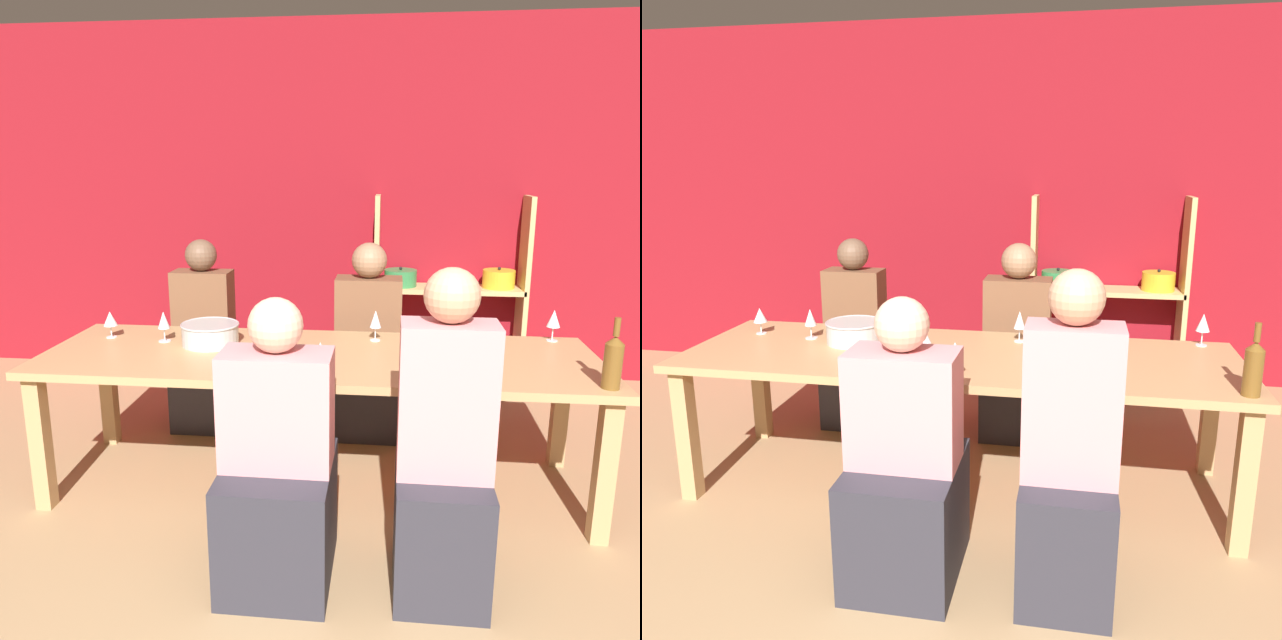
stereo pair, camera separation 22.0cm
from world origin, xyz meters
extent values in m
cube|color=maroon|center=(0.00, 3.83, 1.35)|extent=(8.80, 0.06, 2.70)
cube|color=tan|center=(0.17, 3.63, 0.71)|extent=(0.04, 0.30, 1.43)
cube|color=tan|center=(1.26, 3.63, 0.71)|extent=(0.04, 0.30, 1.43)
cube|color=tan|center=(0.71, 3.63, 0.02)|extent=(1.09, 0.30, 0.04)
cylinder|color=red|center=(0.35, 3.63, 0.09)|extent=(0.22, 0.22, 0.11)
sphere|color=black|center=(0.35, 3.63, 0.16)|extent=(0.02, 0.02, 0.02)
cylinder|color=#235BAD|center=(0.71, 3.63, 0.11)|extent=(0.22, 0.22, 0.15)
sphere|color=black|center=(0.71, 3.63, 0.19)|extent=(0.02, 0.02, 0.02)
cylinder|color=#235BAD|center=(1.08, 3.63, 0.09)|extent=(0.18, 0.18, 0.12)
sphere|color=black|center=(1.08, 3.63, 0.16)|extent=(0.02, 0.02, 0.02)
cube|color=tan|center=(0.71, 3.63, 0.73)|extent=(1.09, 0.30, 0.04)
cylinder|color=#338447|center=(0.35, 3.63, 0.81)|extent=(0.25, 0.25, 0.12)
sphere|color=black|center=(0.35, 3.63, 0.89)|extent=(0.02, 0.02, 0.02)
cylinder|color=gold|center=(1.08, 3.63, 0.82)|extent=(0.24, 0.24, 0.13)
sphere|color=black|center=(1.08, 3.63, 0.90)|extent=(0.02, 0.02, 0.02)
cube|color=tan|center=(-0.08, 1.90, 0.70)|extent=(2.78, 0.91, 0.04)
cube|color=tan|center=(-1.39, 1.53, 0.34)|extent=(0.08, 0.08, 0.68)
cube|color=tan|center=(1.23, 1.53, 0.34)|extent=(0.08, 0.08, 0.68)
cube|color=tan|center=(-1.39, 2.28, 0.34)|extent=(0.08, 0.08, 0.68)
cube|color=tan|center=(1.23, 2.28, 0.34)|extent=(0.08, 0.08, 0.68)
cylinder|color=#B7BABC|center=(-0.67, 2.00, 0.78)|extent=(0.30, 0.30, 0.11)
torus|color=#B7BABC|center=(-0.67, 2.00, 0.83)|extent=(0.31, 0.31, 0.01)
cylinder|color=brown|center=(1.21, 1.54, 0.82)|extent=(0.08, 0.08, 0.20)
cone|color=brown|center=(1.21, 1.54, 0.94)|extent=(0.08, 0.08, 0.03)
cylinder|color=brown|center=(1.21, 1.54, 0.99)|extent=(0.03, 0.03, 0.08)
cylinder|color=white|center=(-0.03, 1.55, 0.72)|extent=(0.07, 0.07, 0.00)
cylinder|color=white|center=(-0.03, 1.55, 0.77)|extent=(0.01, 0.01, 0.09)
cone|color=white|center=(-0.03, 1.55, 0.85)|extent=(0.07, 0.07, 0.07)
cylinder|color=maroon|center=(-0.03, 1.55, 0.83)|extent=(0.04, 0.04, 0.03)
cylinder|color=white|center=(0.20, 2.18, 0.72)|extent=(0.06, 0.06, 0.00)
cylinder|color=white|center=(0.20, 2.18, 0.76)|extent=(0.01, 0.01, 0.07)
cone|color=white|center=(0.20, 2.18, 0.84)|extent=(0.06, 0.06, 0.09)
cylinder|color=beige|center=(0.20, 2.18, 0.82)|extent=(0.03, 0.03, 0.04)
cylinder|color=white|center=(-1.25, 2.08, 0.72)|extent=(0.06, 0.06, 0.00)
cylinder|color=white|center=(-1.25, 2.08, 0.76)|extent=(0.01, 0.01, 0.06)
cone|color=white|center=(-1.25, 2.08, 0.83)|extent=(0.08, 0.08, 0.08)
cylinder|color=maroon|center=(-1.25, 2.08, 0.81)|extent=(0.04, 0.04, 0.03)
cylinder|color=white|center=(-0.24, 1.81, 0.72)|extent=(0.06, 0.06, 0.00)
cylinder|color=white|center=(-0.24, 1.81, 0.76)|extent=(0.01, 0.01, 0.07)
cone|color=white|center=(-0.24, 1.81, 0.83)|extent=(0.08, 0.08, 0.08)
cylinder|color=white|center=(-0.93, 2.03, 0.72)|extent=(0.07, 0.07, 0.00)
cylinder|color=white|center=(-0.93, 2.03, 0.76)|extent=(0.01, 0.01, 0.07)
cone|color=white|center=(-0.93, 2.03, 0.84)|extent=(0.06, 0.06, 0.09)
cylinder|color=white|center=(1.15, 2.28, 0.72)|extent=(0.06, 0.06, 0.00)
cylinder|color=white|center=(1.15, 2.28, 0.76)|extent=(0.01, 0.01, 0.07)
cone|color=white|center=(1.15, 2.28, 0.85)|extent=(0.07, 0.07, 0.09)
cylinder|color=maroon|center=(1.15, 2.28, 0.82)|extent=(0.04, 0.04, 0.04)
cube|color=#2D2D38|center=(0.49, 1.13, 0.25)|extent=(0.36, 0.44, 0.50)
cube|color=pink|center=(0.49, 1.13, 0.80)|extent=(0.36, 0.20, 0.59)
sphere|color=tan|center=(0.49, 1.13, 1.19)|extent=(0.20, 0.20, 0.20)
cube|color=#2D2D38|center=(0.14, 2.65, 0.20)|extent=(0.40, 0.50, 0.40)
cube|color=brown|center=(0.14, 2.65, 0.69)|extent=(0.40, 0.22, 0.58)
sphere|color=#9E7556|center=(0.14, 2.65, 1.09)|extent=(0.21, 0.21, 0.21)
cube|color=#2D2D38|center=(-0.15, 1.14, 0.25)|extent=(0.43, 0.54, 0.49)
cube|color=pink|center=(-0.15, 1.14, 0.73)|extent=(0.43, 0.24, 0.46)
sphere|color=beige|center=(-0.15, 1.14, 1.06)|extent=(0.21, 0.21, 0.21)
cube|color=#2D2D38|center=(-0.90, 2.64, 0.21)|extent=(0.36, 0.46, 0.43)
cube|color=brown|center=(-0.90, 2.64, 0.72)|extent=(0.36, 0.20, 0.58)
sphere|color=brown|center=(-0.90, 2.64, 1.10)|extent=(0.20, 0.20, 0.20)
camera|label=1|loc=(0.27, -1.08, 1.65)|focal=35.00mm
camera|label=2|loc=(0.48, -1.05, 1.65)|focal=35.00mm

